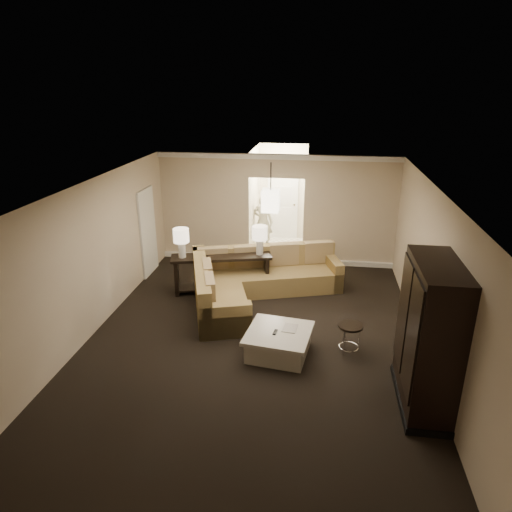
% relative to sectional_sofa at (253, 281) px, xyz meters
% --- Properties ---
extents(ground, '(8.00, 8.00, 0.00)m').
position_rel_sectional_sofa_xyz_m(ground, '(0.26, -1.75, -0.39)').
color(ground, black).
rests_on(ground, ground).
extents(wall_back, '(6.00, 0.04, 2.80)m').
position_rel_sectional_sofa_xyz_m(wall_back, '(0.26, 2.25, 1.01)').
color(wall_back, beige).
rests_on(wall_back, ground).
extents(wall_front, '(6.00, 0.04, 2.80)m').
position_rel_sectional_sofa_xyz_m(wall_front, '(0.26, -5.75, 1.01)').
color(wall_front, beige).
rests_on(wall_front, ground).
extents(wall_left, '(0.04, 8.00, 2.80)m').
position_rel_sectional_sofa_xyz_m(wall_left, '(-2.74, -1.75, 1.01)').
color(wall_left, beige).
rests_on(wall_left, ground).
extents(wall_right, '(0.04, 8.00, 2.80)m').
position_rel_sectional_sofa_xyz_m(wall_right, '(3.26, -1.75, 1.01)').
color(wall_right, beige).
rests_on(wall_right, ground).
extents(ceiling, '(6.00, 8.00, 0.02)m').
position_rel_sectional_sofa_xyz_m(ceiling, '(0.26, -1.75, 2.41)').
color(ceiling, silver).
rests_on(ceiling, wall_back).
extents(crown_molding, '(6.00, 0.10, 0.12)m').
position_rel_sectional_sofa_xyz_m(crown_molding, '(0.26, 2.20, 2.34)').
color(crown_molding, white).
rests_on(crown_molding, wall_back).
extents(baseboard, '(6.00, 0.10, 0.12)m').
position_rel_sectional_sofa_xyz_m(baseboard, '(0.26, 2.20, -0.33)').
color(baseboard, white).
rests_on(baseboard, ground).
extents(side_door, '(0.05, 0.90, 2.10)m').
position_rel_sectional_sofa_xyz_m(side_door, '(-2.71, 1.05, 0.66)').
color(side_door, white).
rests_on(side_door, ground).
extents(foyer, '(1.44, 2.02, 2.80)m').
position_rel_sectional_sofa_xyz_m(foyer, '(0.26, 3.60, 0.91)').
color(foyer, white).
rests_on(foyer, ground).
extents(sectional_sofa, '(3.44, 3.36, 0.98)m').
position_rel_sectional_sofa_xyz_m(sectional_sofa, '(0.00, 0.00, 0.00)').
color(sectional_sofa, brown).
rests_on(sectional_sofa, ground).
extents(coffee_table, '(1.21, 1.21, 0.45)m').
position_rel_sectional_sofa_xyz_m(coffee_table, '(0.77, -2.11, -0.17)').
color(coffee_table, beige).
rests_on(coffee_table, ground).
extents(console_table, '(2.25, 1.03, 0.85)m').
position_rel_sectional_sofa_xyz_m(console_table, '(-0.74, 0.25, 0.12)').
color(console_table, black).
rests_on(console_table, ground).
extents(armoire, '(0.65, 1.53, 2.19)m').
position_rel_sectional_sofa_xyz_m(armoire, '(2.95, -3.08, 0.66)').
color(armoire, black).
rests_on(armoire, ground).
extents(drink_table, '(0.42, 0.42, 0.53)m').
position_rel_sectional_sofa_xyz_m(drink_table, '(1.98, -1.88, -0.01)').
color(drink_table, black).
rests_on(drink_table, ground).
extents(table_lamp_left, '(0.34, 0.34, 0.65)m').
position_rel_sectional_sofa_xyz_m(table_lamp_left, '(-1.56, 0.04, 0.89)').
color(table_lamp_left, silver).
rests_on(table_lamp_left, console_table).
extents(table_lamp_right, '(0.34, 0.34, 0.65)m').
position_rel_sectional_sofa_xyz_m(table_lamp_right, '(0.09, 0.47, 0.89)').
color(table_lamp_right, silver).
rests_on(table_lamp_right, console_table).
extents(pendant_light, '(0.38, 0.38, 1.09)m').
position_rel_sectional_sofa_xyz_m(pendant_light, '(0.26, 0.95, 1.56)').
color(pendant_light, black).
rests_on(pendant_light, ceiling).
extents(person, '(0.71, 0.55, 1.74)m').
position_rel_sectional_sofa_xyz_m(person, '(-0.19, 3.17, 0.48)').
color(person, beige).
rests_on(person, ground).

